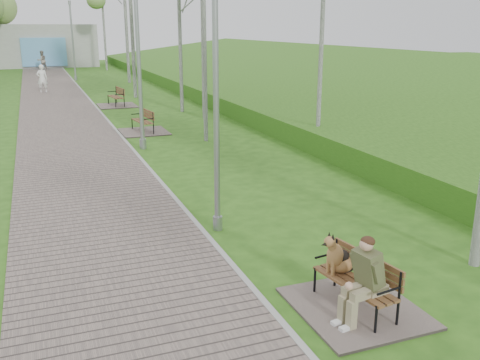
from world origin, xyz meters
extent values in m
plane|color=#295315|center=(0.00, 0.00, 0.00)|extent=(120.00, 120.00, 0.00)
cube|color=#635650|center=(-1.75, 21.50, 0.02)|extent=(3.50, 67.00, 0.04)
cube|color=#999993|center=(0.00, 21.50, 0.03)|extent=(0.10, 67.00, 0.05)
cube|color=#488723|center=(12.00, 20.00, 0.00)|extent=(14.00, 70.00, 1.60)
cube|color=#9E9E99|center=(-1.50, 51.00, 2.00)|extent=(10.00, 5.00, 4.00)
cube|color=#5C9BCF|center=(-1.50, 48.40, 1.50)|extent=(4.00, 0.20, 2.60)
cube|color=#635650|center=(1.15, -0.28, 0.02)|extent=(1.64, 1.82, 0.04)
cube|color=brown|center=(1.10, -0.28, 0.41)|extent=(0.61, 1.42, 0.04)
cube|color=brown|center=(1.31, -0.25, 0.66)|extent=(0.24, 1.36, 0.30)
cube|color=#635650|center=(0.93, 13.77, 0.02)|extent=(1.70, 1.89, 0.04)
cube|color=brown|center=(0.88, 13.77, 0.43)|extent=(0.60, 1.46, 0.04)
cube|color=brown|center=(1.11, 13.80, 0.68)|extent=(0.22, 1.41, 0.31)
cube|color=#635650|center=(1.04, 21.07, 0.02)|extent=(1.83, 2.04, 0.04)
cube|color=brown|center=(0.99, 21.07, 0.46)|extent=(0.63, 1.57, 0.04)
cube|color=brown|center=(1.23, 21.10, 0.73)|extent=(0.21, 1.52, 0.34)
cylinder|color=gray|center=(0.32, 3.32, 0.14)|extent=(0.18, 0.18, 0.28)
cylinder|color=gray|center=(0.32, 3.32, 2.31)|extent=(0.11, 0.11, 4.62)
cylinder|color=gray|center=(0.36, 10.99, 0.16)|extent=(0.22, 0.22, 0.33)
cylinder|color=gray|center=(0.36, 10.99, 2.73)|extent=(0.13, 0.13, 5.46)
cylinder|color=gray|center=(0.21, 35.39, 0.16)|extent=(0.22, 0.22, 0.32)
cylinder|color=gray|center=(0.21, 35.39, 2.69)|extent=(0.13, 0.13, 5.38)
cylinder|color=gray|center=(0.21, 35.39, 5.43)|extent=(0.19, 0.19, 0.27)
imported|color=white|center=(-2.23, 28.23, 0.83)|extent=(0.62, 0.42, 1.66)
imported|color=gray|center=(-1.81, 45.75, 0.87)|extent=(1.04, 0.94, 1.74)
cylinder|color=silver|center=(4.01, 15.92, 4.42)|extent=(0.19, 0.19, 8.85)
cylinder|color=silver|center=(3.59, 18.11, 3.92)|extent=(0.17, 0.17, 7.85)
cylinder|color=silver|center=(2.51, 24.08, 4.75)|extent=(0.20, 0.20, 9.50)
cylinder|color=silver|center=(3.58, 32.29, 4.95)|extent=(0.19, 0.19, 9.89)
cylinder|color=silver|center=(3.60, 44.15, 4.43)|extent=(0.18, 0.18, 8.87)
camera|label=1|loc=(-2.80, -5.99, 3.85)|focal=40.00mm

